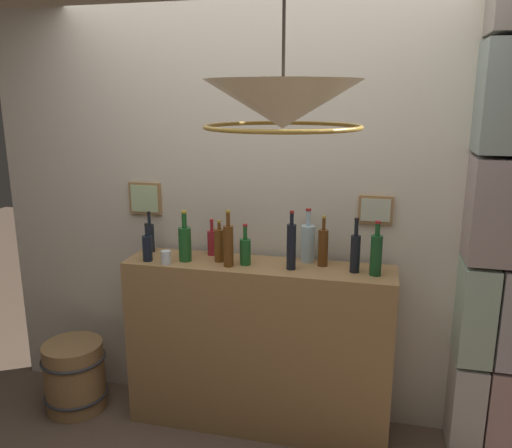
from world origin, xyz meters
The scene contains 18 objects.
panelled_rear_partition centered at (0.00, 1.10, 1.50)m, with size 3.54×0.15×2.87m.
stone_pillar centered at (1.28, 0.94, 1.42)m, with size 0.37×0.35×2.79m.
bar_shelf_unit centered at (0.00, 0.85, 0.52)m, with size 1.56×0.34×1.04m, color #9E7547.
liquor_bottle_rye centered at (-0.23, 0.85, 1.14)m, with size 0.06×0.06×0.24m.
liquor_bottle_scotch centered at (0.36, 0.91, 1.15)m, with size 0.06×0.06×0.29m.
liquor_bottle_mezcal centered at (0.65, 0.82, 1.16)m, with size 0.06×0.06×0.30m.
liquor_bottle_tequila centered at (0.20, 0.81, 1.18)m, with size 0.05×0.05×0.33m.
liquor_bottle_whiskey centered at (-0.07, 0.83, 1.12)m, with size 0.06×0.06×0.24m.
liquor_bottle_bourbon centered at (-0.31, 0.96, 1.12)m, with size 0.06×0.06×0.22m.
liquor_bottle_rum centered at (-0.64, 0.76, 1.12)m, with size 0.06×0.06×0.23m.
liquor_bottle_port centered at (-0.71, 0.93, 1.13)m, with size 0.05×0.05×0.25m.
liquor_bottle_brandy centered at (-0.43, 0.81, 1.15)m, with size 0.07×0.07×0.30m.
liquor_bottle_vermouth centered at (-0.15, 0.78, 1.17)m, with size 0.06×0.06×0.32m.
liquor_bottle_gin centered at (0.54, 0.85, 1.15)m, with size 0.05×0.05×0.30m.
liquor_bottle_amaro centered at (0.27, 0.97, 1.16)m, with size 0.08×0.08×0.31m.
glass_tumbler_rocks centered at (-0.51, 0.73, 1.08)m, with size 0.06×0.06×0.08m.
pendant_lamp centered at (0.31, -0.06, 1.94)m, with size 0.57×0.57×0.51m.
wooden_barrel centered at (-1.19, 0.74, 0.22)m, with size 0.40×0.40×0.45m.
Camera 1 is at (0.66, -1.88, 1.98)m, focal length 36.19 mm.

